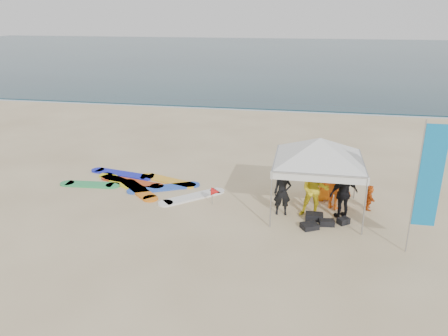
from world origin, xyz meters
TOP-DOWN VIEW (x-y plane):
  - ground at (0.00, 0.00)m, footprint 120.00×120.00m
  - ocean at (0.00, 60.00)m, footprint 160.00×84.00m
  - shoreline_foam at (0.00, 18.20)m, footprint 160.00×1.20m
  - person_black_a at (2.44, 1.78)m, footprint 0.61×0.44m
  - person_yellow at (3.48, 1.82)m, footprint 0.93×0.73m
  - person_orange_a at (4.17, 2.58)m, footprint 1.28×1.08m
  - person_black_b at (4.40, 1.89)m, footprint 1.07×0.82m
  - person_orange_b at (3.86, 3.27)m, footprint 1.03×0.92m
  - person_seated at (5.33, 2.71)m, footprint 0.28×0.82m
  - canopy_tent at (3.54, 2.16)m, footprint 3.93×3.93m
  - feather_flag at (6.34, -0.02)m, footprint 0.64×0.04m
  - marker_pennant at (0.12, 2.08)m, footprint 0.28×0.28m
  - gear_pile at (3.70, 1.28)m, footprint 1.60×1.12m
  - surfboard_spread at (-3.13, 3.32)m, footprint 6.14×3.18m

SIDE VIEW (x-z plane):
  - ground at x=0.00m, z-range 0.00..0.00m
  - shoreline_foam at x=0.00m, z-range 0.00..0.01m
  - surfboard_spread at x=-3.13m, z-range 0.00..0.07m
  - ocean at x=0.00m, z-range 0.00..0.08m
  - gear_pile at x=3.70m, z-range -0.01..0.21m
  - person_seated at x=5.33m, z-range 0.00..0.88m
  - marker_pennant at x=0.12m, z-range 0.18..0.81m
  - person_black_a at x=2.44m, z-range 0.00..1.56m
  - person_black_b at x=4.40m, z-range 0.00..1.70m
  - person_orange_a at x=4.17m, z-range 0.00..1.71m
  - person_orange_b at x=3.86m, z-range 0.00..1.77m
  - person_yellow at x=3.48m, z-range 0.00..1.89m
  - feather_flag at x=6.34m, z-range 0.34..4.17m
  - canopy_tent at x=3.54m, z-range 1.10..4.07m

